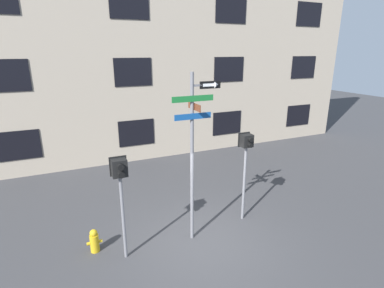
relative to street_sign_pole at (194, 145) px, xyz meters
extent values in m
plane|color=#38383A|center=(0.09, -0.38, -2.70)|extent=(60.00, 60.00, 0.00)
cube|color=tan|center=(0.09, 6.96, 4.12)|extent=(24.00, 0.60, 13.63)
cube|color=black|center=(-4.71, 6.64, -1.33)|extent=(1.64, 0.03, 1.19)
cube|color=black|center=(0.09, 6.64, -1.33)|extent=(1.64, 0.03, 1.19)
cube|color=black|center=(4.89, 6.64, -1.33)|extent=(1.64, 0.03, 1.19)
cube|color=black|center=(9.69, 6.64, -1.33)|extent=(1.64, 0.03, 1.19)
cube|color=black|center=(-4.71, 6.64, 1.39)|extent=(1.64, 0.03, 1.19)
cube|color=black|center=(0.09, 6.64, 1.39)|extent=(1.64, 0.03, 1.19)
cube|color=black|center=(4.89, 6.64, 1.39)|extent=(1.64, 0.03, 1.19)
cube|color=black|center=(9.69, 6.64, 1.39)|extent=(1.64, 0.03, 1.19)
cube|color=black|center=(0.09, 6.64, 4.12)|extent=(1.64, 0.03, 1.19)
cube|color=black|center=(4.89, 6.64, 4.12)|extent=(1.64, 0.03, 1.19)
cube|color=black|center=(9.69, 6.64, 4.12)|extent=(1.64, 0.03, 1.19)
cylinder|color=slate|center=(-0.05, 0.01, -0.44)|extent=(0.09, 0.09, 4.51)
cube|color=slate|center=(0.18, 0.01, 1.49)|extent=(0.48, 0.05, 0.05)
cube|color=#196B2D|center=(-0.05, -0.05, 1.19)|extent=(1.08, 0.02, 0.14)
cube|color=brown|center=(0.01, 0.01, 0.99)|extent=(0.02, 0.70, 0.17)
cube|color=#14478C|center=(-0.05, -0.05, 0.76)|extent=(0.96, 0.02, 0.15)
cube|color=black|center=(0.42, -0.01, 1.49)|extent=(0.56, 0.02, 0.18)
cube|color=white|center=(0.38, -0.02, 1.49)|extent=(0.32, 0.01, 0.07)
cone|color=white|center=(0.58, -0.02, 1.49)|extent=(0.10, 0.14, 0.14)
cylinder|color=slate|center=(-1.91, -0.05, -1.59)|extent=(0.08, 0.08, 2.21)
cube|color=black|center=(-1.91, -0.05, -0.28)|extent=(0.35, 0.26, 0.41)
cube|color=black|center=(-1.91, 0.09, -0.28)|extent=(0.41, 0.02, 0.47)
cylinder|color=black|center=(-1.91, -0.24, -0.19)|extent=(0.14, 0.12, 0.14)
cylinder|color=black|center=(-1.91, -0.24, -0.37)|extent=(0.14, 0.12, 0.14)
cylinder|color=#EA4C14|center=(-1.91, -0.19, -0.19)|extent=(0.12, 0.01, 0.12)
cylinder|color=slate|center=(1.78, 0.30, -1.53)|extent=(0.08, 0.08, 2.34)
cube|color=black|center=(1.78, 0.30, -0.17)|extent=(0.33, 0.26, 0.36)
cube|color=black|center=(1.78, 0.44, -0.17)|extent=(0.39, 0.02, 0.42)
cylinder|color=black|center=(1.78, 0.11, -0.09)|extent=(0.13, 0.12, 0.13)
cylinder|color=black|center=(1.78, 0.11, -0.26)|extent=(0.13, 0.12, 0.13)
cylinder|color=silver|center=(1.78, 0.16, -0.09)|extent=(0.10, 0.01, 0.10)
cylinder|color=gold|center=(-2.59, 0.49, -2.46)|extent=(0.23, 0.23, 0.48)
sphere|color=gold|center=(-2.59, 0.49, -2.16)|extent=(0.19, 0.19, 0.19)
cylinder|color=gold|center=(-2.74, 0.49, -2.43)|extent=(0.08, 0.08, 0.08)
cylinder|color=gold|center=(-2.44, 0.49, -2.43)|extent=(0.08, 0.08, 0.08)
camera|label=1|loc=(-2.96, -6.56, 2.29)|focal=28.00mm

